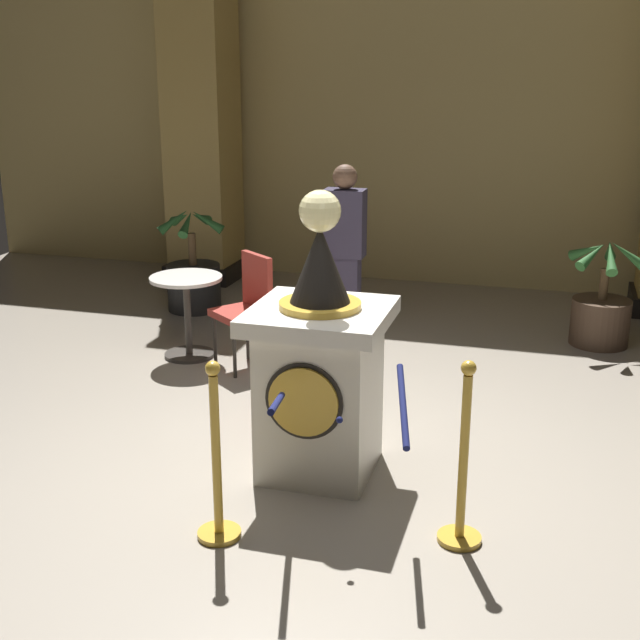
% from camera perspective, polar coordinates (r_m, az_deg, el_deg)
% --- Properties ---
extents(ground_plane, '(11.39, 11.39, 0.00)m').
position_cam_1_polar(ground_plane, '(5.48, -0.66, -9.62)').
color(ground_plane, '#9E9384').
extents(back_wall, '(11.39, 0.16, 4.08)m').
position_cam_1_polar(back_wall, '(9.63, 7.92, 14.51)').
color(back_wall, tan).
rests_on(back_wall, ground_plane).
extents(pedestal_clock, '(0.82, 0.82, 1.77)m').
position_cam_1_polar(pedestal_clock, '(5.11, -0.01, -3.40)').
color(pedestal_clock, silver).
rests_on(pedestal_clock, ground_plane).
extents(stanchion_near, '(0.24, 0.24, 1.02)m').
position_cam_1_polar(stanchion_near, '(4.56, -7.04, -10.64)').
color(stanchion_near, gold).
rests_on(stanchion_near, ground_plane).
extents(stanchion_far, '(0.24, 0.24, 1.04)m').
position_cam_1_polar(stanchion_far, '(4.55, 9.69, -10.74)').
color(stanchion_far, gold).
rests_on(stanchion_far, ground_plane).
extents(velvet_rope, '(0.83, 0.81, 0.22)m').
position_cam_1_polar(velvet_rope, '(4.32, 1.35, -5.78)').
color(velvet_rope, '#141947').
extents(column_left, '(0.84, 0.84, 3.91)m').
position_cam_1_polar(column_left, '(9.80, -8.12, 13.99)').
color(column_left, black).
rests_on(column_left, ground_plane).
extents(potted_palm_left, '(0.68, 0.70, 1.09)m').
position_cam_1_polar(potted_palm_left, '(8.72, -8.63, 2.74)').
color(potted_palm_left, black).
rests_on(potted_palm_left, ground_plane).
extents(potted_palm_right, '(0.70, 0.71, 1.00)m').
position_cam_1_polar(potted_palm_right, '(7.97, 18.62, 0.49)').
color(potted_palm_right, '#4C3828').
rests_on(potted_palm_right, ground_plane).
extents(bystander_guest, '(0.37, 0.23, 1.62)m').
position_cam_1_polar(bystander_guest, '(7.49, 1.67, 4.77)').
color(bystander_guest, '#383347').
rests_on(bystander_guest, ground_plane).
extents(cafe_table, '(0.62, 0.62, 0.72)m').
position_cam_1_polar(cafe_table, '(7.28, -9.06, 0.98)').
color(cafe_table, '#332D28').
rests_on(cafe_table, ground_plane).
extents(cafe_chair_red, '(0.56, 0.56, 0.96)m').
position_cam_1_polar(cafe_chair_red, '(6.94, -4.94, 1.28)').
color(cafe_chair_red, black).
rests_on(cafe_chair_red, ground_plane).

